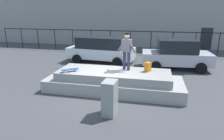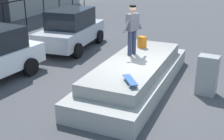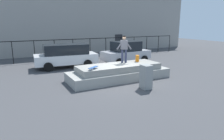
% 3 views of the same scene
% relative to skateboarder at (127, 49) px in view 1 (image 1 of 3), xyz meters
% --- Properties ---
extents(ground_plane, '(60.00, 60.00, 0.00)m').
position_rel_skateboarder_xyz_m(ground_plane, '(-0.80, -0.69, -1.86)').
color(ground_plane, '#424244').
extents(concrete_ledge, '(6.13, 2.11, 0.91)m').
position_rel_skateboarder_xyz_m(concrete_ledge, '(-0.52, -0.32, -1.45)').
color(concrete_ledge, '#9E9B93').
rests_on(concrete_ledge, ground_plane).
extents(skateboarder, '(0.92, 0.42, 1.66)m').
position_rel_skateboarder_xyz_m(skateboarder, '(0.00, 0.00, 0.00)').
color(skateboarder, '#2D334C').
rests_on(skateboarder, concrete_ledge).
extents(skateboard, '(0.73, 0.62, 0.12)m').
position_rel_skateboarder_xyz_m(skateboard, '(-2.39, -0.82, -0.85)').
color(skateboard, '#264C8C').
rests_on(skateboard, concrete_ledge).
extents(backpack, '(0.31, 0.34, 0.41)m').
position_rel_skateboarder_xyz_m(backpack, '(0.97, -0.04, -0.75)').
color(backpack, orange).
rests_on(backpack, concrete_ledge).
extents(car_white_hatchback_near, '(4.73, 2.35, 1.76)m').
position_rel_skateboarder_xyz_m(car_white_hatchback_near, '(-2.41, 4.50, -0.93)').
color(car_white_hatchback_near, white).
rests_on(car_white_hatchback_near, ground_plane).
extents(car_silver_sedan_mid, '(4.24, 2.24, 1.83)m').
position_rel_skateboarder_xyz_m(car_silver_sedan_mid, '(2.56, 3.90, -0.95)').
color(car_silver_sedan_mid, '#B7B7BC').
rests_on(car_silver_sedan_mid, ground_plane).
extents(utility_box, '(0.49, 0.63, 1.24)m').
position_rel_skateboarder_xyz_m(utility_box, '(-0.20, -2.53, -1.24)').
color(utility_box, gray).
rests_on(utility_box, ground_plane).
extents(fence_row, '(24.06, 0.06, 1.89)m').
position_rel_skateboarder_xyz_m(fence_row, '(-0.80, 7.91, -0.59)').
color(fence_row, black).
rests_on(fence_row, ground_plane).
extents(warehouse_building, '(33.69, 8.62, 7.15)m').
position_rel_skateboarder_xyz_m(warehouse_building, '(-0.80, 14.98, 1.72)').
color(warehouse_building, gray).
rests_on(warehouse_building, ground_plane).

